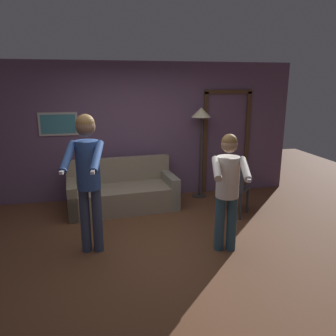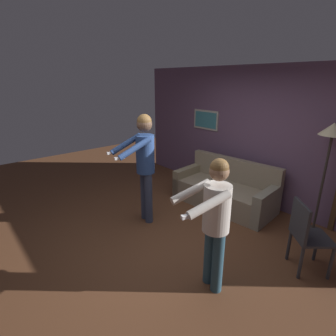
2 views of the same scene
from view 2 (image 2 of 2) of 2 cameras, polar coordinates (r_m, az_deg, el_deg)
The scene contains 7 objects.
ground_plane at distance 4.17m, azimuth 1.15°, elevation -15.39°, with size 12.00×12.00×0.00m, color brown.
back_wall_assembly at distance 5.27m, azimuth 19.58°, elevation 6.31°, with size 6.40×0.10×2.60m.
couch at distance 5.22m, azimuth 12.22°, elevation -4.98°, with size 1.97×1.02×0.87m.
torchiere_lamp at distance 4.47m, azimuth 31.99°, elevation 5.15°, with size 0.38×0.38×1.76m.
person_standing_left at distance 4.26m, azimuth -5.20°, elevation 2.18°, with size 0.52×0.75×1.84m.
person_standing_right at distance 2.92m, azimuth 10.18°, elevation -10.08°, with size 0.54×0.71×1.59m.
dining_chair_distant at distance 3.77m, azimuth 27.84°, elevation -12.44°, with size 0.59×0.59×0.93m.
Camera 2 is at (2.57, -2.30, 2.35)m, focal length 28.00 mm.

